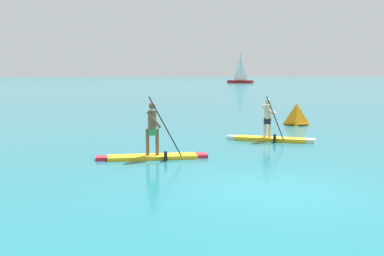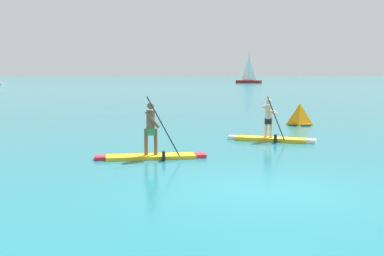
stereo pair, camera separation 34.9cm
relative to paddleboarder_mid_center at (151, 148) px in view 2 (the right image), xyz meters
The scene contains 5 objects.
ground 4.92m from the paddleboarder_mid_center, 60.00° to the right, with size 440.00×440.00×0.00m, color #1E727F.
paddleboarder_mid_center is the anchor object (origin of this frame).
paddleboarder_far_right 5.60m from the paddleboarder_mid_center, 33.74° to the left, with size 3.18×1.86×1.73m.
race_marker_buoy 11.19m from the paddleboarder_mid_center, 47.27° to the left, with size 1.25×1.25×1.07m.
sailboat_right_horizon 92.56m from the paddleboarder_mid_center, 74.65° to the left, with size 5.48×4.19×6.79m.
Camera 2 is at (-2.93, -10.25, 2.67)m, focal length 44.80 mm.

